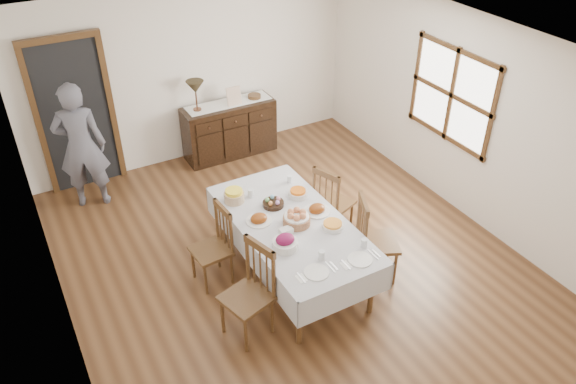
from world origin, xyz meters
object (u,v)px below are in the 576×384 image
chair_left_near (250,291)px  table_lamp (195,88)px  chair_right_far (332,201)px  chair_left_far (215,245)px  sideboard (230,130)px  person (80,142)px  chair_right_near (373,238)px  dining_table (292,229)px

chair_left_near → table_lamp: size_ratio=2.30×
table_lamp → chair_right_far: bearing=-73.4°
chair_left_far → sideboard: bearing=148.5°
chair_right_far → person: (-2.47, 2.17, 0.44)m
chair_left_far → sideboard: 2.86m
chair_right_near → chair_right_far: chair_right_near is taller
chair_left_near → table_lamp: 3.62m
sideboard → chair_right_near: bearing=-85.5°
chair_right_near → chair_left_near: bearing=117.5°
chair_left_far → table_lamp: bearing=157.7°
sideboard → person: bearing=-172.3°
sideboard → person: size_ratio=0.75×
chair_left_far → chair_right_near: chair_right_near is taller
dining_table → chair_left_far: 0.87m
chair_left_far → table_lamp: size_ratio=2.10×
chair_left_near → chair_right_far: bearing=105.3°
chair_left_near → table_lamp: table_lamp is taller
table_lamp → person: bearing=-169.4°
chair_left_near → dining_table: bearing=108.7°
chair_left_near → person: size_ratio=0.56×
sideboard → table_lamp: table_lamp is taller
chair_right_near → person: 3.94m
sideboard → person: person is taller
dining_table → chair_right_far: (0.80, 0.43, -0.16)m
sideboard → table_lamp: size_ratio=3.06×
chair_right_far → sideboard: chair_right_far is taller
chair_right_near → person: person is taller
chair_left_near → chair_right_near: chair_left_near is taller
person → chair_right_far: bearing=154.7°
sideboard → chair_left_near: bearing=-110.8°
chair_right_near → table_lamp: bearing=36.6°
chair_right_far → person: bearing=27.6°
dining_table → chair_right_far: bearing=27.7°
person → chair_right_near: bearing=145.0°
chair_left_far → table_lamp: table_lamp is taller
chair_right_far → table_lamp: table_lamp is taller
chair_left_far → sideboard: (1.31, 2.55, -0.06)m
chair_left_far → chair_right_near: (1.57, -0.80, 0.05)m
person → chair_left_far: bearing=127.6°
dining_table → table_lamp: table_lamp is taller
sideboard → person: 2.28m
chair_right_near → sideboard: size_ratio=0.75×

